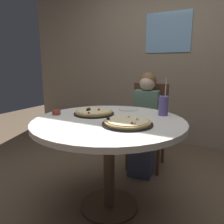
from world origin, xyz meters
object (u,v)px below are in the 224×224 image
object	(u,v)px
dining_table	(109,132)
pizza_cheese	(127,123)
soda_cup	(163,106)
sauce_bowl	(56,112)
chair_wooden	(148,120)
diner_child	(144,128)
pizza_veggie	(94,112)
plate_small	(128,109)

from	to	relation	value
dining_table	pizza_cheese	xyz separation A→B (m)	(0.19, -0.07, 0.12)
soda_cup	sauce_bowl	world-z (taller)	soda_cup
chair_wooden	diner_child	bearing A→B (deg)	-83.41
chair_wooden	diner_child	world-z (taller)	diner_child
pizza_veggie	sauce_bowl	distance (m)	0.32
diner_child	plate_small	world-z (taller)	diner_child
pizza_cheese	sauce_bowl	xyz separation A→B (m)	(-0.66, 0.00, 0.00)
dining_table	pizza_cheese	distance (m)	0.23
dining_table	sauce_bowl	size ratio (longest dim) A/B	16.77
soda_cup	diner_child	bearing A→B (deg)	127.05
dining_table	pizza_cheese	world-z (taller)	pizza_cheese
diner_child	pizza_cheese	world-z (taller)	diner_child
plate_small	dining_table	bearing A→B (deg)	-86.32
chair_wooden	pizza_veggie	world-z (taller)	chair_wooden
dining_table	chair_wooden	size ratio (longest dim) A/B	1.24
pizza_cheese	sauce_bowl	world-z (taller)	pizza_cheese
dining_table	plate_small	xyz separation A→B (m)	(-0.03, 0.41, 0.11)
soda_cup	pizza_veggie	bearing A→B (deg)	-154.95
pizza_veggie	pizza_cheese	bearing A→B (deg)	-23.23
chair_wooden	sauce_bowl	world-z (taller)	chair_wooden
sauce_bowl	pizza_veggie	bearing A→B (deg)	32.34
chair_wooden	pizza_veggie	distance (m)	0.90
dining_table	chair_wooden	xyz separation A→B (m)	(-0.01, 0.94, -0.12)
pizza_veggie	sauce_bowl	world-z (taller)	pizza_veggie
sauce_bowl	chair_wooden	bearing A→B (deg)	65.57
chair_wooden	diner_child	size ratio (longest dim) A/B	0.88
dining_table	diner_child	world-z (taller)	diner_child
chair_wooden	diner_child	xyz separation A→B (m)	(0.02, -0.18, -0.05)
pizza_veggie	soda_cup	size ratio (longest dim) A/B	1.11
pizza_cheese	soda_cup	world-z (taller)	soda_cup
soda_cup	plate_small	bearing A→B (deg)	168.95
dining_table	sauce_bowl	world-z (taller)	sauce_bowl
soda_cup	sauce_bowl	xyz separation A→B (m)	(-0.79, -0.41, -0.06)
pizza_veggie	plate_small	size ratio (longest dim) A/B	1.90
sauce_bowl	dining_table	bearing A→B (deg)	8.26
pizza_cheese	soda_cup	distance (m)	0.44
dining_table	plate_small	distance (m)	0.43
chair_wooden	plate_small	bearing A→B (deg)	-91.66
chair_wooden	diner_child	distance (m)	0.19
dining_table	diner_child	distance (m)	0.78
chair_wooden	sauce_bowl	bearing A→B (deg)	-114.43
chair_wooden	soda_cup	world-z (taller)	soda_cup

